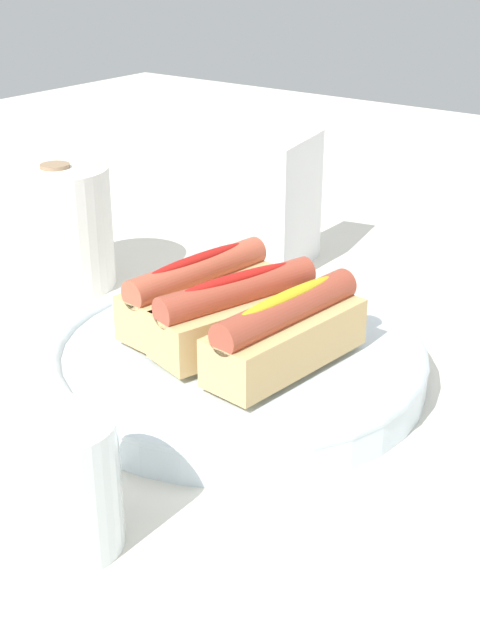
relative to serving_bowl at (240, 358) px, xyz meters
The scene contains 8 objects.
ground_plane 0.02m from the serving_bowl, 114.24° to the left, with size 2.40×2.40×0.00m, color silver.
serving_bowl is the anchor object (origin of this frame).
hotdog_front 0.07m from the serving_bowl, 100.96° to the right, with size 0.15×0.07×0.06m.
hotdog_back 0.04m from the serving_bowl, 150.64° to the left, with size 0.16×0.09×0.06m.
hotdog_side 0.07m from the serving_bowl, 79.04° to the left, with size 0.16×0.07×0.06m.
water_glass 0.25m from the serving_bowl, 169.28° to the right, with size 0.07×0.07×0.09m.
paper_towel_roll 0.29m from the serving_bowl, 78.73° to the left, with size 0.11×0.11×0.13m.
napkin_box 0.27m from the serving_bowl, 25.75° to the left, with size 0.11×0.04×0.15m, color white.
Camera 1 is at (-0.52, -0.40, 0.36)m, focal length 48.16 mm.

